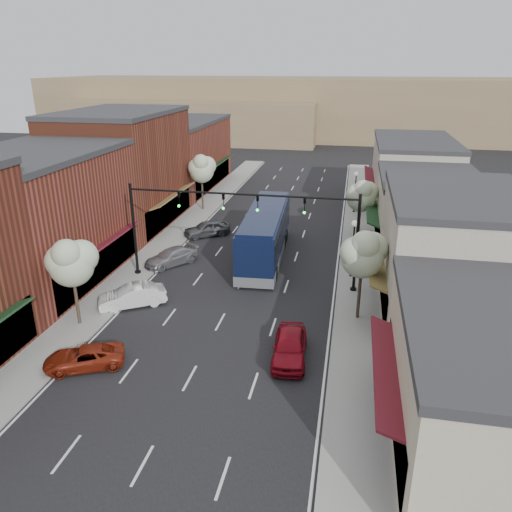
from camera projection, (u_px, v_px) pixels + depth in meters
The scene contains 28 objects.
ground at pixel (211, 338), 28.93m from camera, with size 160.00×160.00×0.00m, color black.
sidewalk_left at pixel (179, 231), 47.34m from camera, with size 2.80×73.00×0.15m, color gray.
sidewalk_right at pixel (359, 242), 44.34m from camera, with size 2.80×73.00×0.15m, color gray.
curb_left at pixel (193, 231), 47.09m from camera, with size 0.25×73.00×0.17m, color gray.
curb_right at pixel (343, 241), 44.59m from camera, with size 0.25×73.00×0.17m, color gray.
bldg_left_midnear at pixel (39, 218), 35.29m from camera, with size 10.14×14.10×9.40m.
bldg_left_midfar at pixel (123, 169), 47.83m from camera, with size 10.14×14.10×10.90m.
bldg_left_far at pixel (180, 155), 62.93m from camera, with size 10.14×18.10×8.40m.
bldg_right_near at pixel (498, 384), 19.94m from camera, with size 9.14×12.10×5.90m.
bldg_right_midnear at pixel (452, 255), 30.57m from camera, with size 9.14×12.10×7.90m.
bldg_right_midfar at pixel (426, 213), 41.82m from camera, with size 9.14×12.10×6.40m.
bldg_right_far at pixel (411, 174), 54.46m from camera, with size 9.14×16.10×7.40m.
hill_far at pixel (323, 107), 109.15m from camera, with size 120.00×30.00×12.00m, color #7A6647.
hill_near at pixel (197, 120), 103.35m from camera, with size 50.00×20.00×8.00m, color #7A6647.
signal_mast_right at pixel (322, 227), 33.58m from camera, with size 8.22×0.46×7.00m.
signal_mast_left at pixel (164, 218), 35.59m from camera, with size 8.22×0.46×7.00m.
tree_right_near at pixel (363, 253), 29.45m from camera, with size 2.85×2.65×5.95m.
tree_right_far at pixel (362, 195), 44.26m from camera, with size 2.85×2.65×5.43m.
tree_left_near at pixel (71, 261), 28.83m from camera, with size 2.85×2.65×5.69m.
tree_left_far at pixel (202, 168), 52.49m from camera, with size 2.85×2.65×6.13m.
lamp_post_near at pixel (354, 239), 36.07m from camera, with size 0.44×0.44×4.44m.
lamp_post_far at pixel (356, 185), 52.09m from camera, with size 0.44×0.44×4.44m.
coach_bus at pixel (265, 233), 40.26m from camera, with size 3.53×13.28×4.02m.
red_hatchback at pixel (290, 346), 26.69m from camera, with size 1.79×4.44×1.51m, color maroon.
parked_car_a at pixel (84, 358), 26.00m from camera, with size 1.90×4.11×1.14m, color maroon.
parked_car_b at pixel (132, 296), 32.54m from camera, with size 1.52×4.35×1.43m, color silver.
parked_car_c at pixel (171, 257), 39.31m from camera, with size 1.82×4.47×1.30m, color #949499.
parked_car_d at pixel (207, 228), 45.84m from camera, with size 1.72×4.26×1.45m, color #4E5155.
Camera 1 is at (7.38, -24.29, 14.90)m, focal length 35.00 mm.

